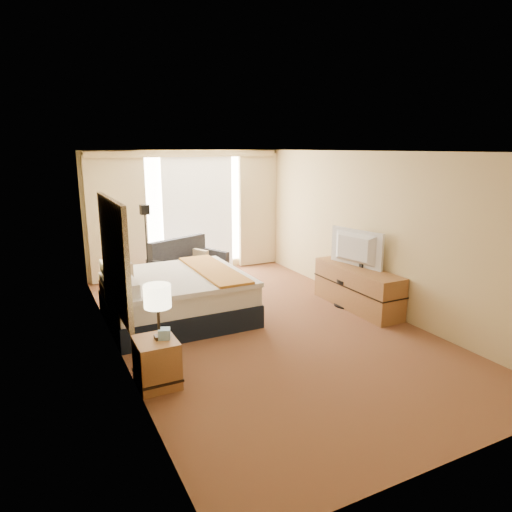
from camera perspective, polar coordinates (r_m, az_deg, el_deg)
name	(u,v)px	position (r m, az deg, el deg)	size (l,w,h in m)	color
floor	(261,325)	(7.05, 0.59, -8.68)	(4.20, 7.00, 0.02)	#5A2019
ceiling	(261,151)	(6.53, 0.65, 12.95)	(4.20, 7.00, 0.02)	white
wall_back	(186,213)	(9.87, -8.74, 5.40)	(4.20, 0.02, 2.60)	tan
wall_front	(461,322)	(4.01, 24.29, -7.57)	(4.20, 0.02, 2.60)	tan
wall_left	(113,257)	(6.03, -17.42, -0.18)	(0.02, 7.00, 2.60)	tan
wall_right	(373,231)	(7.84, 14.42, 3.06)	(0.02, 7.00, 2.60)	tan
headboard	(114,255)	(6.24, -17.35, 0.07)	(0.06, 1.85, 1.50)	black
nightstand_left	(157,362)	(5.44, -12.32, -12.85)	(0.45, 0.52, 0.55)	#965C36
nightstand_right	(117,299)	(7.72, -17.00, -5.12)	(0.45, 0.52, 0.55)	#965C36
media_dresser	(357,288)	(7.89, 12.53, -3.88)	(0.50, 1.80, 0.70)	#965C36
window	(198,211)	(9.92, -7.31, 5.60)	(2.30, 0.02, 2.30)	white
curtains	(187,208)	(9.75, -8.57, 5.95)	(4.12, 0.19, 2.56)	beige
bed	(176,296)	(7.30, -9.96, -4.97)	(2.11, 1.93, 1.02)	black
loveseat	(188,271)	(9.03, -8.48, -1.81)	(1.66, 1.31, 0.92)	#4E161B
floor_lamp	(146,232)	(8.45, -13.61, 2.96)	(0.21, 0.21, 1.66)	black
desk_chair	(351,282)	(7.96, 11.74, -3.23)	(0.45, 0.45, 0.92)	black
lamp_left	(157,297)	(5.16, -12.22, -5.07)	(0.30, 0.30, 0.64)	black
lamp_right	(115,251)	(7.55, -17.19, 0.58)	(0.31, 0.31, 0.65)	black
tissue_box	(164,334)	(5.31, -11.39, -9.50)	(0.13, 0.13, 0.12)	#7DA2C1
telephone	(126,282)	(7.49, -15.93, -3.11)	(0.20, 0.15, 0.08)	black
television	(352,248)	(7.79, 11.94, 0.93)	(1.07, 0.14, 0.62)	black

